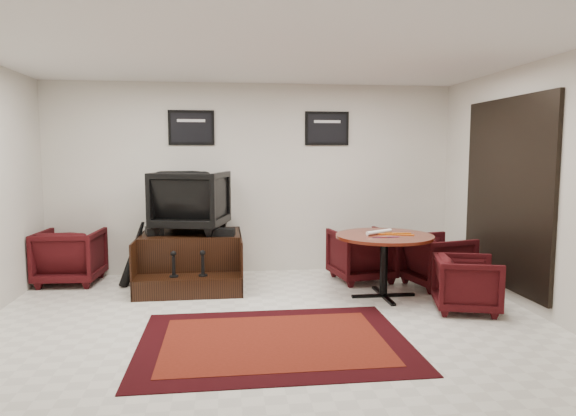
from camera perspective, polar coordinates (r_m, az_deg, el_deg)
The scene contains 16 objects.
ground at distance 5.46m, azimuth -2.18°, elevation -12.99°, with size 6.00×6.00×0.00m, color white.
room_shell at distance 5.33m, azimuth 2.02°, elevation 6.08°, with size 6.02×5.02×2.81m.
area_rug at distance 5.05m, azimuth -1.57°, elevation -14.58°, with size 2.55×1.91×0.01m.
shine_podium at distance 7.16m, azimuth -10.68°, elevation -5.77°, with size 1.35×1.39×0.70m.
shine_chair at distance 7.18m, azimuth -10.75°, elevation 1.10°, with size 0.92×0.86×0.95m, color black.
shoes_pair at distance 7.10m, azimuth -14.63°, elevation -2.49°, with size 0.28×0.32×0.10m.
polish_kit at distance 6.84m, azimuth -7.13°, elevation -2.67°, with size 0.28×0.19×0.10m, color black.
umbrella_black at distance 7.15m, azimuth -16.88°, elevation -4.86°, with size 0.34×0.13×0.91m, color black, non-canonical shape.
umbrella_hooked at distance 7.25m, azimuth -16.72°, elevation -4.76°, with size 0.33×0.13×0.90m, color black, non-canonical shape.
armchair_side at distance 7.67m, azimuth -23.04°, elevation -4.68°, with size 0.80×0.75×0.82m, color black.
meeting_table at distance 6.45m, azimuth 10.65°, elevation -3.76°, with size 1.20×1.20×0.78m.
table_chair_back at distance 7.29m, azimuth 8.15°, elevation -4.88°, with size 0.78×0.73×0.80m, color black.
table_chair_window at distance 7.18m, azimuth 16.27°, elevation -5.37°, with size 0.75×0.70×0.77m, color black.
table_chair_corner at distance 6.20m, azimuth 19.25°, elevation -7.68°, with size 0.67×0.63×0.69m, color black.
paper_roll at distance 6.48m, azimuth 10.08°, elevation -2.64°, with size 0.05×0.05×0.42m, color white.
table_clutter at distance 6.46m, azimuth 11.55°, elevation -2.88°, with size 0.57×0.32×0.01m.
Camera 1 is at (-0.43, -5.14, 1.80)m, focal length 32.00 mm.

